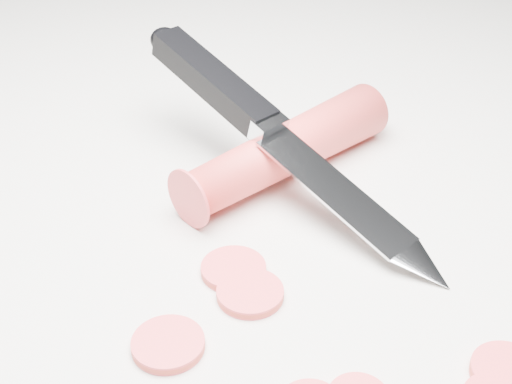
{
  "coord_description": "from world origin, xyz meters",
  "views": [
    {
      "loc": [
        -0.02,
        -0.32,
        0.28
      ],
      "look_at": [
        -0.04,
        0.06,
        0.02
      ],
      "focal_mm": 50.0,
      "sensor_mm": 36.0,
      "label": 1
    }
  ],
  "objects": [
    {
      "name": "ground",
      "position": [
        0.0,
        0.0,
        0.0
      ],
      "size": [
        2.4,
        2.4,
        0.0
      ],
      "primitive_type": "plane",
      "color": "silver",
      "rests_on": "ground"
    },
    {
      "name": "carrot",
      "position": [
        -0.02,
        0.11,
        0.02
      ],
      "size": [
        0.15,
        0.15,
        0.04
      ],
      "primitive_type": "cylinder",
      "rotation": [
        1.57,
        0.0,
        -0.79
      ],
      "color": "red",
      "rests_on": "ground"
    },
    {
      "name": "carrot_slice_0",
      "position": [
        -0.04,
        -0.02,
        0.0
      ],
      "size": [
        0.04,
        0.04,
        0.01
      ],
      "primitive_type": "cylinder",
      "color": "#E83840",
      "rests_on": "ground"
    },
    {
      "name": "carrot_slice_2",
      "position": [
        -0.05,
        0.0,
        0.0
      ],
      "size": [
        0.04,
        0.04,
        0.01
      ],
      "primitive_type": "cylinder",
      "color": "#E83840",
      "rests_on": "ground"
    },
    {
      "name": "carrot_slice_5",
      "position": [
        -0.08,
        -0.06,
        0.0
      ],
      "size": [
        0.04,
        0.04,
        0.01
      ],
      "primitive_type": "cylinder",
      "color": "#E83840",
      "rests_on": "ground"
    },
    {
      "name": "carrot_slice_7",
      "position": [
        0.09,
        -0.07,
        0.0
      ],
      "size": [
        0.04,
        0.04,
        0.01
      ],
      "primitive_type": "cylinder",
      "color": "#E83840",
      "rests_on": "ground"
    },
    {
      "name": "kitchen_knife",
      "position": [
        -0.02,
        0.09,
        0.04
      ],
      "size": [
        0.22,
        0.22,
        0.08
      ],
      "primitive_type": null,
      "color": "silver",
      "rests_on": "ground"
    }
  ]
}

